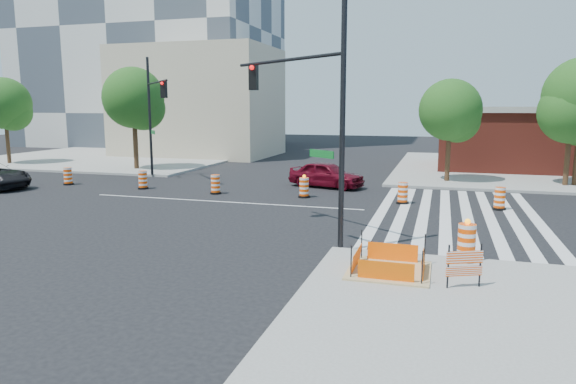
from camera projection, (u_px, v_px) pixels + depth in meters
name	position (u px, v px, depth m)	size (l,w,h in m)	color
ground	(222.00, 202.00, 25.14)	(120.00, 120.00, 0.00)	black
sidewalk_ne	(553.00, 170.00, 37.01)	(22.00, 22.00, 0.15)	gray
sidewalk_nw	(122.00, 156.00, 47.24)	(22.00, 22.00, 0.15)	gray
crosswalk_east	(456.00, 215.00, 22.02)	(6.75, 13.50, 0.01)	silver
lane_centerline	(222.00, 202.00, 25.14)	(14.00, 0.12, 0.01)	silver
excavation_pit	(389.00, 269.00, 14.04)	(2.20, 2.20, 0.90)	tan
brick_storefront	(556.00, 139.00, 36.64)	(16.50, 8.50, 4.60)	maroon
beige_midrise	(199.00, 102.00, 48.50)	(14.00, 10.00, 10.00)	#BFB192
red_coupe	(326.00, 174.00, 29.51)	(1.77, 4.39, 1.49)	#580716
signal_pole_se	(309.00, 101.00, 17.03)	(4.85, 3.60, 7.81)	black
signal_pole_nw	(154.00, 106.00, 31.83)	(3.90, 4.38, 7.59)	black
pit_drum	(466.00, 243.00, 14.97)	(0.64, 0.64, 1.26)	black
barricade	(464.00, 264.00, 12.72)	(0.88, 0.43, 1.11)	#FF4B05
tree_north_a	(5.00, 106.00, 40.31)	(4.05, 4.05, 6.88)	#382314
tree_north_b	(134.00, 101.00, 36.69)	(4.36, 4.36, 7.41)	#382314
tree_north_c	(451.00, 114.00, 30.60)	(3.68, 3.68, 6.25)	#382314
tree_north_e	(572.00, 115.00, 28.88)	(3.61, 3.61, 6.13)	#382314
median_drum_0	(68.00, 177.00, 30.54)	(0.60, 0.60, 1.02)	black
median_drum_1	(143.00, 181.00, 28.99)	(0.60, 0.60, 1.02)	black
median_drum_2	(216.00, 185.00, 27.34)	(0.60, 0.60, 1.02)	black
median_drum_3	(304.00, 188.00, 26.25)	(0.60, 0.60, 1.18)	black
median_drum_4	(403.00, 194.00, 24.58)	(0.60, 0.60, 1.02)	black
median_drum_5	(500.00, 199.00, 23.13)	(0.60, 0.60, 1.02)	black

